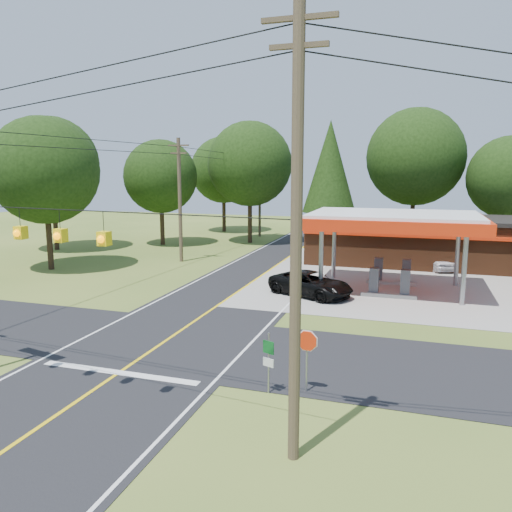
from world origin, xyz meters
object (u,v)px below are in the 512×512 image
(gas_canopy, at_px, (393,223))
(suv_car, at_px, (311,284))
(sedan_car, at_px, (437,260))
(octagonal_stop_sign, at_px, (307,346))

(gas_canopy, relative_size, suv_car, 2.03)
(sedan_car, bearing_deg, suv_car, -147.14)
(gas_canopy, height_order, sedan_car, gas_canopy)
(suv_car, bearing_deg, sedan_car, -9.23)
(suv_car, distance_m, octagonal_stop_sign, 13.28)
(gas_canopy, relative_size, sedan_car, 2.46)
(suv_car, relative_size, octagonal_stop_sign, 2.36)
(octagonal_stop_sign, bearing_deg, suv_car, 100.87)
(octagonal_stop_sign, bearing_deg, sedan_car, 78.24)
(gas_canopy, bearing_deg, sedan_car, 69.44)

